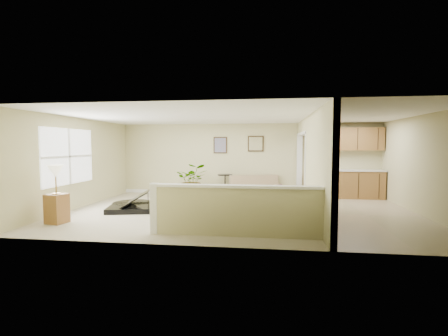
# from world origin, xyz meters

# --- Properties ---
(floor) EXTENTS (9.00, 9.00, 0.00)m
(floor) POSITION_xyz_m (0.00, 0.00, 0.00)
(floor) COLOR tan
(floor) RESTS_ON ground
(back_wall) EXTENTS (9.00, 0.04, 2.50)m
(back_wall) POSITION_xyz_m (0.00, 3.00, 1.25)
(back_wall) COLOR #BFB882
(back_wall) RESTS_ON floor
(front_wall) EXTENTS (9.00, 0.04, 2.50)m
(front_wall) POSITION_xyz_m (0.00, -3.00, 1.25)
(front_wall) COLOR #BFB882
(front_wall) RESTS_ON floor
(left_wall) EXTENTS (0.04, 6.00, 2.50)m
(left_wall) POSITION_xyz_m (-4.50, 0.00, 1.25)
(left_wall) COLOR #BFB882
(left_wall) RESTS_ON floor
(right_wall) EXTENTS (0.04, 6.00, 2.50)m
(right_wall) POSITION_xyz_m (4.50, 0.00, 1.25)
(right_wall) COLOR #BFB882
(right_wall) RESTS_ON floor
(ceiling) EXTENTS (9.00, 6.00, 0.04)m
(ceiling) POSITION_xyz_m (0.00, 0.00, 2.50)
(ceiling) COLOR white
(ceiling) RESTS_ON back_wall
(kitchen_vinyl) EXTENTS (2.70, 6.00, 0.01)m
(kitchen_vinyl) POSITION_xyz_m (3.15, 0.00, 0.00)
(kitchen_vinyl) COLOR #9A8968
(kitchen_vinyl) RESTS_ON floor
(interior_partition) EXTENTS (0.18, 5.99, 2.50)m
(interior_partition) POSITION_xyz_m (1.80, 0.25, 1.22)
(interior_partition) COLOR #BFB882
(interior_partition) RESTS_ON floor
(pony_half_wall) EXTENTS (3.42, 0.22, 1.00)m
(pony_half_wall) POSITION_xyz_m (0.08, -2.30, 0.52)
(pony_half_wall) COLOR #BFB882
(pony_half_wall) RESTS_ON floor
(left_window) EXTENTS (0.05, 2.15, 1.45)m
(left_window) POSITION_xyz_m (-4.49, -0.50, 1.45)
(left_window) COLOR white
(left_window) RESTS_ON left_wall
(wall_art_left) EXTENTS (0.48, 0.04, 0.58)m
(wall_art_left) POSITION_xyz_m (-0.95, 2.97, 1.75)
(wall_art_left) COLOR #342513
(wall_art_left) RESTS_ON back_wall
(wall_mirror) EXTENTS (0.55, 0.04, 0.55)m
(wall_mirror) POSITION_xyz_m (0.30, 2.97, 1.80)
(wall_mirror) COLOR #342513
(wall_mirror) RESTS_ON back_wall
(kitchen_cabinets) EXTENTS (2.36, 0.65, 2.33)m
(kitchen_cabinets) POSITION_xyz_m (3.19, 2.73, 0.87)
(kitchen_cabinets) COLOR brown
(kitchen_cabinets) RESTS_ON floor
(piano) EXTENTS (1.70, 1.72, 1.22)m
(piano) POSITION_xyz_m (-2.87, -0.07, 0.51)
(piano) COLOR black
(piano) RESTS_ON floor
(piano_bench) EXTENTS (0.61, 0.82, 0.49)m
(piano_bench) POSITION_xyz_m (-1.63, -0.55, 0.24)
(piano_bench) COLOR black
(piano_bench) RESTS_ON floor
(loveseat) EXTENTS (1.99, 1.48, 0.96)m
(loveseat) POSITION_xyz_m (0.38, 2.37, 0.37)
(loveseat) COLOR tan
(loveseat) RESTS_ON floor
(accent_table) EXTENTS (0.51, 0.51, 0.74)m
(accent_table) POSITION_xyz_m (-0.74, 2.65, 0.47)
(accent_table) COLOR black
(accent_table) RESTS_ON floor
(palm_plant) EXTENTS (1.15, 1.04, 1.13)m
(palm_plant) POSITION_xyz_m (-1.80, 2.27, 0.55)
(palm_plant) COLOR black
(palm_plant) RESTS_ON floor
(small_plant) EXTENTS (0.35, 0.35, 0.49)m
(small_plant) POSITION_xyz_m (1.15, 2.09, 0.21)
(small_plant) COLOR black
(small_plant) RESTS_ON floor
(lamp_stand) EXTENTS (0.45, 0.45, 1.31)m
(lamp_stand) POSITION_xyz_m (-3.96, -1.79, 0.55)
(lamp_stand) COLOR brown
(lamp_stand) RESTS_ON floor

